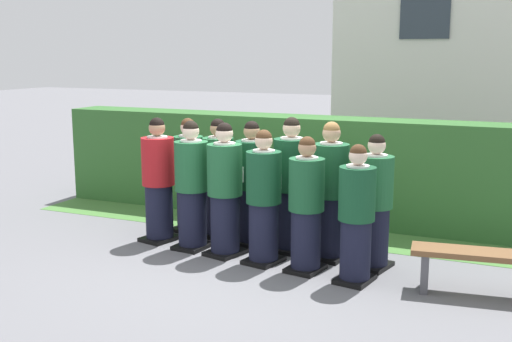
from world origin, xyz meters
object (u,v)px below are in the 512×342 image
Objects in this scene: student_rear_row_4 at (330,194)px; student_rear_row_5 at (375,205)px; student_front_row_1 at (192,188)px; student_rear_row_2 at (252,186)px; student_rear_row_3 at (291,188)px; wooden_bench at (480,263)px; student_front_row_4 at (306,208)px; student_front_row_3 at (264,200)px; student_front_row_2 at (225,193)px; student_rear_row_0 at (189,178)px; student_front_row_5 at (356,218)px; student_in_red_blazer at (159,183)px; student_rear_row_1 at (218,181)px.

student_rear_row_5 is (0.58, -0.13, -0.05)m from student_rear_row_4.
student_rear_row_4 is (1.75, 0.31, 0.02)m from student_front_row_1.
student_rear_row_3 is (0.57, -0.06, 0.04)m from student_rear_row_2.
wooden_bench is at bearing -3.77° from student_front_row_1.
student_front_row_4 is 1.95m from wooden_bench.
student_rear_row_5 is at bearing 15.45° from student_front_row_3.
student_front_row_3 is 1.30m from student_rear_row_5.
student_front_row_2 is 0.57m from student_rear_row_2.
student_rear_row_0 reaches higher than student_rear_row_5.
student_front_row_5 is (2.25, -0.37, -0.06)m from student_front_row_1.
student_front_row_2 is at bearing 170.43° from student_front_row_5.
student_rear_row_3 reaches higher than student_rear_row_2.
student_front_row_4 is at bearing -8.52° from student_front_row_1.
student_rear_row_5 reaches higher than student_front_row_4.
student_rear_row_5 is (0.07, 0.55, 0.02)m from student_front_row_5.
student_rear_row_3 is at bearing 123.40° from student_front_row_4.
student_in_red_blazer is 1.08× the size of student_front_row_5.
student_rear_row_0 is (-0.45, 0.71, -0.03)m from student_front_row_1.
student_front_row_2 is at bearing 170.40° from student_front_row_3.
student_rear_row_4 is at bearing -10.42° from student_rear_row_1.
wooden_bench is (3.99, -0.95, -0.42)m from student_rear_row_0.
student_rear_row_1 reaches higher than student_front_row_5.
student_front_row_5 is 1.83m from student_rear_row_2.
student_front_row_3 is 0.57m from student_front_row_4.
student_front_row_1 is 1.08× the size of student_front_row_5.
student_in_red_blazer is 0.59m from student_front_row_1.
student_in_red_blazer is 0.97× the size of student_rear_row_3.
student_front_row_2 reaches higher than wooden_bench.
student_rear_row_1 is at bearing 141.96° from student_front_row_3.
student_front_row_3 is at bearing -164.55° from student_rear_row_5.
wooden_bench is at bearing -13.35° from student_rear_row_0.
student_rear_row_4 is (2.32, 0.19, 0.01)m from student_in_red_blazer.
student_rear_row_3 is at bearing 169.05° from student_rear_row_4.
student_rear_row_0 is at bearing 140.61° from student_front_row_2.
student_front_row_3 is 1.28m from student_rear_row_1.
student_front_row_1 is 1.02× the size of student_rear_row_1.
student_rear_row_3 is (1.77, 0.29, 0.02)m from student_in_red_blazer.
student_front_row_2 is at bearing -57.34° from student_rear_row_1.
student_front_row_3 is 0.60m from student_rear_row_3.
student_front_row_2 is 0.85m from student_rear_row_3.
student_front_row_3 is at bearing -102.31° from student_rear_row_3.
student_front_row_5 is at bearing -36.60° from student_rear_row_3.
student_front_row_4 is 1.10× the size of wooden_bench.
student_rear_row_1 is at bearing 166.24° from wooden_bench.
student_rear_row_2 is at bearing 152.48° from student_front_row_5.
student_rear_row_4 is at bearing 78.43° from student_front_row_4.
student_front_row_1 is at bearing -57.75° from student_rear_row_0.
student_rear_row_1 is 1.15m from student_rear_row_3.
student_in_red_blazer reaches higher than wooden_bench.
student_rear_row_2 reaches higher than student_rear_row_0.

